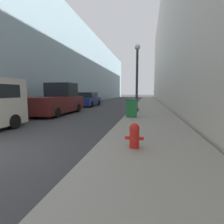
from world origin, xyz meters
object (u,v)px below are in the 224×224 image
fire_hydrant (134,135)px  trash_bin (132,108)px  pickup_truck (57,101)px  parked_sedan_near (88,100)px  lamppost (137,75)px

fire_hydrant → trash_bin: bearing=95.8°
pickup_truck → fire_hydrant: bearing=-49.6°
fire_hydrant → pickup_truck: 9.74m
fire_hydrant → parked_sedan_near: size_ratio=0.15×
fire_hydrant → pickup_truck: (-6.30, 7.41, 0.45)m
parked_sedan_near → fire_hydrant: bearing=-66.4°
trash_bin → pickup_truck: size_ratio=0.19×
lamppost → parked_sedan_near: bearing=134.9°
fire_hydrant → lamppost: 9.11m
trash_bin → lamppost: 3.67m
lamppost → parked_sedan_near: lamppost is taller
pickup_truck → parked_sedan_near: bearing=90.8°
trash_bin → fire_hydrant: bearing=-84.2°
pickup_truck → lamppost: bearing=13.2°
fire_hydrant → trash_bin: 5.87m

